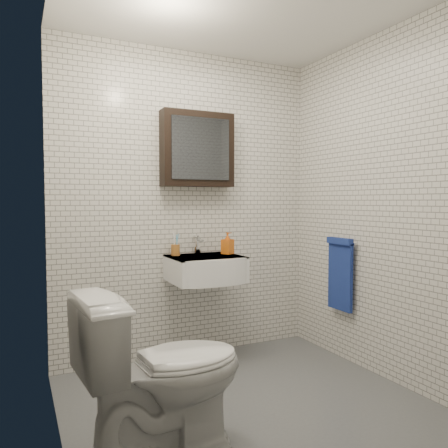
# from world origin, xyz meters

# --- Properties ---
(ground) EXTENTS (2.20, 2.00, 0.01)m
(ground) POSITION_xyz_m (0.00, 0.00, 0.01)
(ground) COLOR #52555A
(ground) RESTS_ON ground
(room_shell) EXTENTS (2.22, 2.02, 2.51)m
(room_shell) POSITION_xyz_m (0.00, 0.00, 1.47)
(room_shell) COLOR silver
(room_shell) RESTS_ON ground
(washbasin) EXTENTS (0.55, 0.50, 0.20)m
(washbasin) POSITION_xyz_m (0.05, 0.73, 0.76)
(washbasin) COLOR white
(washbasin) RESTS_ON room_shell
(faucet) EXTENTS (0.06, 0.20, 0.15)m
(faucet) POSITION_xyz_m (0.05, 0.93, 0.92)
(faucet) COLOR silver
(faucet) RESTS_ON washbasin
(mirror_cabinet) EXTENTS (0.60, 0.15, 0.60)m
(mirror_cabinet) POSITION_xyz_m (0.05, 0.93, 1.70)
(mirror_cabinet) COLOR black
(mirror_cabinet) RESTS_ON room_shell
(towel_rail) EXTENTS (0.09, 0.30, 0.58)m
(towel_rail) POSITION_xyz_m (1.04, 0.35, 0.72)
(towel_rail) COLOR silver
(towel_rail) RESTS_ON room_shell
(toothbrush_cup) EXTENTS (0.08, 0.08, 0.19)m
(toothbrush_cup) POSITION_xyz_m (-0.15, 0.91, 0.90)
(toothbrush_cup) COLOR #9E6227
(toothbrush_cup) RESTS_ON washbasin
(soap_bottle) EXTENTS (0.11, 0.11, 0.18)m
(soap_bottle) POSITION_xyz_m (0.27, 0.81, 0.94)
(soap_bottle) COLOR #E75918
(soap_bottle) RESTS_ON washbasin
(toilet) EXTENTS (0.88, 0.55, 0.85)m
(toilet) POSITION_xyz_m (-0.64, -0.30, 0.43)
(toilet) COLOR white
(toilet) RESTS_ON ground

